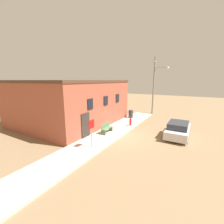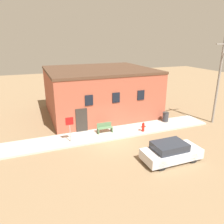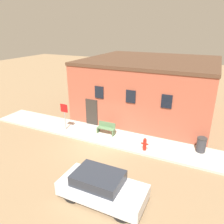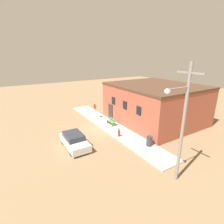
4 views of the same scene
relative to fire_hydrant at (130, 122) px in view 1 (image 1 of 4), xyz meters
name	(u,v)px [view 1 (image 1 of 4)]	position (x,y,z in m)	size (l,w,h in m)	color
ground_plane	(122,136)	(-2.98, -0.49, -0.55)	(80.00, 80.00, 0.00)	#846B4C
sidewalk	(110,133)	(-2.98, 0.75, -0.48)	(19.19, 2.49, 0.14)	#B2ADA3
brick_building	(71,102)	(-1.75, 6.72, 1.88)	(10.73, 9.57, 4.86)	#9E4C38
fire_hydrant	(130,122)	(0.00, 0.00, 0.00)	(0.46, 0.22, 0.82)	red
stop_sign	(91,129)	(-6.27, 0.31, 0.98)	(0.61, 0.06, 2.01)	gray
bench	(107,128)	(-3.18, 0.99, 0.00)	(1.32, 0.44, 0.86)	#4C6B47
trash_bin	(131,114)	(3.20, 1.31, 0.06)	(0.58, 0.58, 0.94)	#333338
utility_pole	(155,83)	(7.60, -0.42, 3.88)	(1.80, 2.05, 8.02)	gray
parked_car	(178,129)	(-0.55, -4.71, 0.09)	(3.95, 1.75, 1.33)	black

